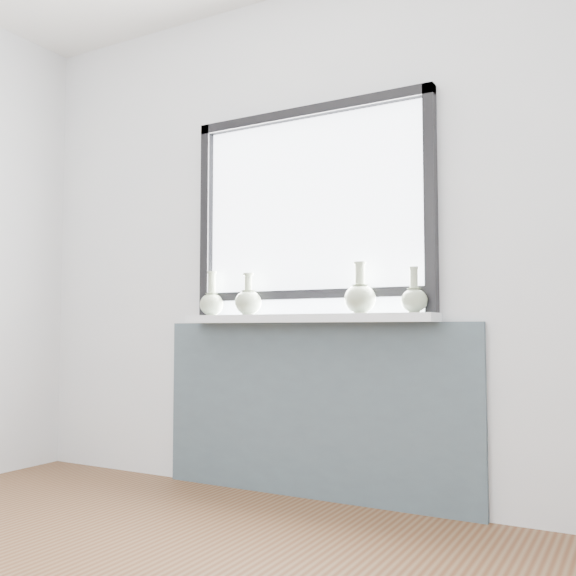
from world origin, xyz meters
The scene contains 8 objects.
back_wall centered at (0.00, 1.81, 1.30)m, with size 3.60×0.02×2.60m, color silver.
apron_panel centered at (0.00, 1.78, 0.43)m, with size 1.70×0.03×0.86m, color #44555E.
windowsill centered at (0.00, 1.71, 0.88)m, with size 1.32×0.18×0.04m, color white.
window centered at (0.00, 1.77, 1.44)m, with size 1.30×0.06×1.05m.
vase_a centered at (-0.56, 1.72, 0.97)m, with size 0.13×0.13×0.24m.
vase_b centered at (-0.32, 1.70, 0.97)m, with size 0.14×0.14×0.21m.
vase_c centered at (0.30, 1.70, 0.98)m, with size 0.15×0.15×0.24m.
vase_d centered at (0.56, 1.70, 0.97)m, with size 0.12×0.12×0.21m.
Camera 1 is at (1.46, -1.07, 0.83)m, focal length 40.00 mm.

